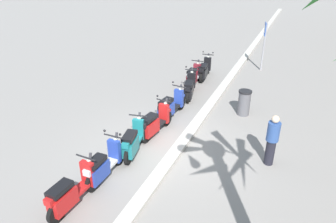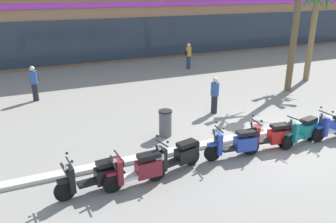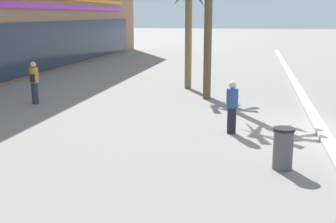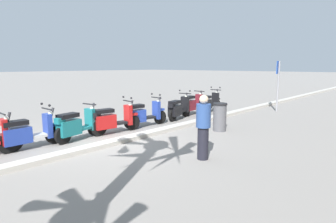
# 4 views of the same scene
# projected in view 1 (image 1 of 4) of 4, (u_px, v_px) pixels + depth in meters

# --- Properties ---
(ground_plane) EXTENTS (200.00, 200.00, 0.00)m
(ground_plane) POSITION_uv_depth(u_px,v_px,m) (166.00, 149.00, 9.54)
(ground_plane) COLOR gray
(curb_strip) EXTENTS (60.00, 0.36, 0.12)m
(curb_strip) POSITION_uv_depth(u_px,v_px,m) (177.00, 150.00, 9.38)
(curb_strip) COLOR #BCB7AD
(curb_strip) RESTS_ON ground
(scooter_black_lead_nearest) EXTENTS (1.87, 0.56, 1.17)m
(scooter_black_lead_nearest) POSITION_uv_depth(u_px,v_px,m) (204.00, 70.00, 14.78)
(scooter_black_lead_nearest) COLOR black
(scooter_black_lead_nearest) RESTS_ON ground
(scooter_maroon_mid_front) EXTENTS (1.74, 0.56, 1.04)m
(scooter_maroon_mid_front) POSITION_uv_depth(u_px,v_px,m) (193.00, 77.00, 13.94)
(scooter_maroon_mid_front) COLOR black
(scooter_maroon_mid_front) RESTS_ON ground
(scooter_black_far_back) EXTENTS (1.77, 0.71, 1.17)m
(scooter_black_far_back) POSITION_uv_depth(u_px,v_px,m) (190.00, 88.00, 12.80)
(scooter_black_far_back) COLOR black
(scooter_black_far_back) RESTS_ON ground
(scooter_blue_last_in_row) EXTENTS (1.84, 0.59, 1.17)m
(scooter_blue_last_in_row) POSITION_uv_depth(u_px,v_px,m) (170.00, 107.00, 11.19)
(scooter_blue_last_in_row) COLOR black
(scooter_blue_last_in_row) RESTS_ON ground
(scooter_red_tail_end) EXTENTS (1.79, 0.58, 1.17)m
(scooter_red_tail_end) POSITION_uv_depth(u_px,v_px,m) (155.00, 123.00, 10.09)
(scooter_red_tail_end) COLOR black
(scooter_red_tail_end) RESTS_ON ground
(scooter_teal_mid_centre) EXTENTS (1.71, 0.66, 1.04)m
(scooter_teal_mid_centre) POSITION_uv_depth(u_px,v_px,m) (133.00, 141.00, 9.11)
(scooter_teal_mid_centre) COLOR black
(scooter_teal_mid_centre) RESTS_ON ground
(scooter_blue_second_in_line) EXTENTS (1.73, 0.56, 1.17)m
(scooter_blue_second_in_line) POSITION_uv_depth(u_px,v_px,m) (103.00, 165.00, 8.08)
(scooter_blue_second_in_line) COLOR black
(scooter_blue_second_in_line) RESTS_ON ground
(scooter_red_mid_rear) EXTENTS (1.81, 0.56, 1.04)m
(scooter_red_mid_rear) POSITION_uv_depth(u_px,v_px,m) (71.00, 192.00, 7.16)
(scooter_red_mid_rear) COLOR black
(scooter_red_mid_rear) RESTS_ON ground
(crossing_sign) EXTENTS (0.59, 0.17, 2.40)m
(crossing_sign) POSITION_uv_depth(u_px,v_px,m) (264.00, 41.00, 15.46)
(crossing_sign) COLOR #939399
(crossing_sign) RESTS_ON ground
(pedestrian_strolling_near_curb) EXTENTS (0.34, 0.34, 1.53)m
(pedestrian_strolling_near_curb) POSITION_uv_depth(u_px,v_px,m) (272.00, 139.00, 8.54)
(pedestrian_strolling_near_curb) COLOR black
(pedestrian_strolling_near_curb) RESTS_ON ground
(litter_bin) EXTENTS (0.48, 0.48, 0.95)m
(litter_bin) POSITION_uv_depth(u_px,v_px,m) (244.00, 102.00, 11.43)
(litter_bin) COLOR #56565B
(litter_bin) RESTS_ON ground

